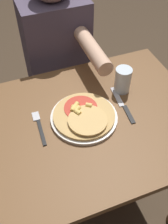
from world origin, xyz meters
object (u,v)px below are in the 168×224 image
(dining_table, at_px, (88,142))
(drinking_glass, at_px, (123,80))
(fork, at_px, (39,126))
(person_diner, at_px, (58,56))
(plate, at_px, (84,117))
(pizza, at_px, (84,116))
(knife, at_px, (123,105))

(dining_table, bearing_deg, drinking_glass, 29.50)
(fork, bearing_deg, person_diner, 65.61)
(drinking_glass, distance_m, person_diner, 0.47)
(plate, distance_m, drinking_glass, 0.24)
(fork, xyz_separation_m, person_diner, (0.22, 0.49, -0.06))
(drinking_glass, bearing_deg, plate, -155.37)
(dining_table, bearing_deg, pizza, 131.84)
(pizza, distance_m, knife, 0.18)
(dining_table, distance_m, pizza, 0.17)
(fork, relative_size, knife, 0.79)
(plate, xyz_separation_m, knife, (0.18, 0.01, -0.00))
(fork, bearing_deg, drinking_glass, 10.34)
(drinking_glass, relative_size, person_diner, 0.10)
(knife, bearing_deg, fork, 177.20)
(plate, bearing_deg, knife, 3.10)
(pizza, distance_m, drinking_glass, 0.24)
(drinking_glass, height_order, person_diner, person_diner)
(fork, bearing_deg, pizza, -10.25)
(pizza, distance_m, person_diner, 0.53)
(dining_table, height_order, knife, knife)
(pizza, height_order, person_diner, person_diner)
(dining_table, xyz_separation_m, knife, (0.17, 0.03, 0.15))
(dining_table, distance_m, knife, 0.23)
(fork, relative_size, drinking_glass, 1.53)
(plate, relative_size, person_diner, 0.23)
(person_diner, bearing_deg, plate, -94.86)
(pizza, xyz_separation_m, fork, (-0.18, 0.03, -0.02))
(dining_table, bearing_deg, person_diner, 86.39)
(dining_table, bearing_deg, plate, 120.42)
(dining_table, xyz_separation_m, plate, (-0.01, 0.02, 0.15))
(person_diner, bearing_deg, pizza, -94.91)
(dining_table, relative_size, knife, 4.32)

